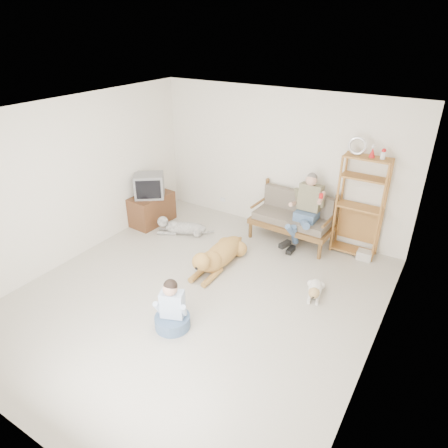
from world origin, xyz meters
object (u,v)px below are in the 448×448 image
Objects in this scene: etagere at (360,206)px; tv_stand at (152,209)px; golden_retriever at (218,256)px; loveseat at (293,216)px.

tv_stand is (-3.85, -0.99, -0.61)m from etagere.
golden_retriever is at bearing -14.71° from tv_stand.
tv_stand is 0.55× the size of golden_retriever.
loveseat is at bearing 64.60° from golden_retriever.
loveseat reaches higher than tv_stand.
tv_stand is (-2.73, -0.85, -0.19)m from loveseat.
loveseat is 1.64× the size of tv_stand.
etagere is at bearing 41.37° from golden_retriever.
loveseat is 2.86m from tv_stand.
etagere reaches higher than tv_stand.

